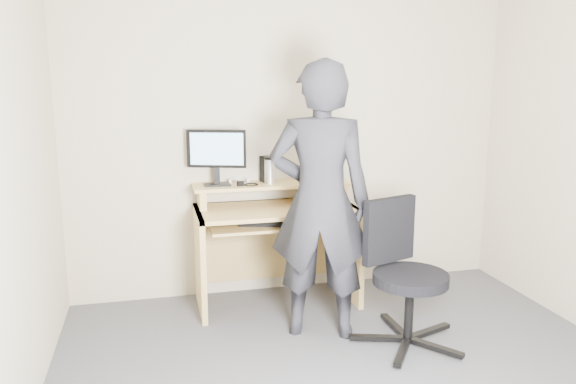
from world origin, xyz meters
name	(u,v)px	position (x,y,z in m)	size (l,w,h in m)	color
back_wall	(292,136)	(0.00, 1.75, 1.25)	(3.50, 0.02, 2.50)	beige
desk	(274,231)	(-0.20, 1.53, 0.55)	(1.20, 0.60, 0.91)	tan
monitor	(217,152)	(-0.62, 1.60, 1.16)	(0.43, 0.17, 0.42)	black
external_drive	(267,169)	(-0.23, 1.64, 1.01)	(0.07, 0.13, 0.20)	black
travel_mug	(270,171)	(-0.22, 1.59, 1.00)	(0.08, 0.08, 0.19)	silver
smartphone	(303,182)	(0.04, 1.56, 0.92)	(0.07, 0.13, 0.01)	black
charger	(240,184)	(-0.45, 1.54, 0.93)	(0.04, 0.04, 0.04)	black
headphones	(239,182)	(-0.45, 1.67, 0.92)	(0.16, 0.16, 0.02)	silver
keyboard	(271,222)	(-0.26, 1.36, 0.67)	(0.46, 0.18, 0.03)	black
mouse	(316,206)	(0.08, 1.35, 0.77)	(0.10, 0.06, 0.04)	black
office_chair	(403,268)	(0.45, 0.63, 0.50)	(0.73, 0.70, 0.91)	black
person	(320,202)	(-0.04, 0.88, 0.91)	(0.67, 0.44, 1.82)	black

